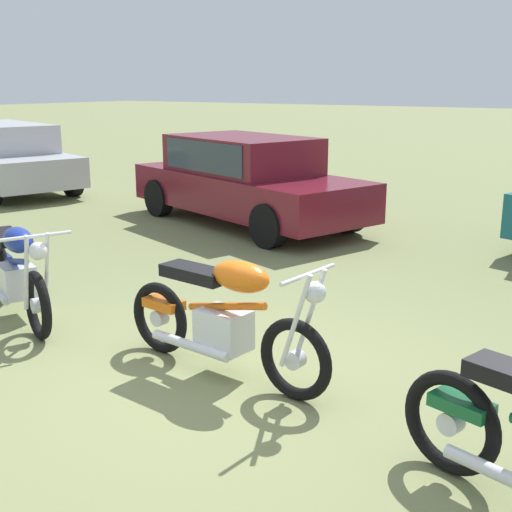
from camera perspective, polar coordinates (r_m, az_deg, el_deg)
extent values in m
plane|color=olive|center=(5.34, -3.58, -10.79)|extent=(120.00, 120.00, 0.00)
torus|color=black|center=(6.43, -18.01, -3.99)|extent=(0.62, 0.33, 0.64)
torus|color=black|center=(7.78, -20.89, -1.07)|extent=(0.62, 0.33, 0.64)
cylinder|color=silver|center=(6.43, -18.01, -3.99)|extent=(0.17, 0.15, 0.14)
cylinder|color=silver|center=(7.78, -20.89, -1.07)|extent=(0.17, 0.15, 0.14)
cylinder|color=silver|center=(6.30, -17.31, -1.16)|extent=(0.26, 0.14, 0.73)
cylinder|color=silver|center=(6.26, -18.88, -1.39)|extent=(0.26, 0.14, 0.73)
cube|color=silver|center=(7.06, -19.59, -1.96)|extent=(0.48, 0.43, 0.32)
cylinder|color=navy|center=(6.99, -19.66, -0.44)|extent=(0.75, 0.36, 0.22)
ellipsoid|color=navy|center=(6.79, -19.53, 1.29)|extent=(0.58, 0.44, 0.24)
cube|color=black|center=(7.26, -20.42, 1.55)|extent=(0.65, 0.45, 0.10)
cube|color=navy|center=(7.69, -20.88, -0.17)|extent=(0.40, 0.30, 0.08)
cylinder|color=silver|center=(6.17, -18.23, 1.60)|extent=(0.28, 0.60, 0.03)
sphere|color=silver|center=(6.14, -17.99, 0.40)|extent=(0.21, 0.21, 0.16)
torus|color=black|center=(4.99, 3.35, -8.74)|extent=(0.63, 0.14, 0.63)
torus|color=black|center=(5.88, -8.17, -5.19)|extent=(0.63, 0.14, 0.63)
cylinder|color=silver|center=(4.99, 3.35, -8.74)|extent=(0.15, 0.11, 0.14)
cylinder|color=silver|center=(5.88, -8.17, -5.19)|extent=(0.15, 0.11, 0.14)
cylinder|color=silver|center=(4.90, 4.59, -5.00)|extent=(0.27, 0.06, 0.74)
cylinder|color=silver|center=(4.76, 3.36, -5.57)|extent=(0.27, 0.06, 0.74)
cube|color=silver|center=(5.37, -2.76, -6.24)|extent=(0.42, 0.33, 0.32)
cylinder|color=orange|center=(5.28, -2.54, -4.29)|extent=(0.79, 0.13, 0.22)
ellipsoid|color=orange|center=(5.11, -1.31, -1.75)|extent=(0.54, 0.30, 0.24)
cube|color=black|center=(5.43, -5.18, -1.46)|extent=(0.62, 0.29, 0.10)
cube|color=orange|center=(5.79, -7.81, -4.02)|extent=(0.37, 0.21, 0.08)
cylinder|color=silver|center=(4.71, 4.46, -1.56)|extent=(0.08, 0.64, 0.03)
sphere|color=silver|center=(4.71, 5.03, -3.09)|extent=(0.17, 0.17, 0.16)
cylinder|color=silver|center=(5.45, -5.61, -7.55)|extent=(0.80, 0.15, 0.08)
torus|color=black|center=(4.27, 16.19, -13.41)|extent=(0.65, 0.25, 0.64)
cylinder|color=silver|center=(4.27, 16.19, -13.41)|extent=(0.16, 0.13, 0.14)
cube|color=#14592D|center=(4.18, 17.03, -11.96)|extent=(0.39, 0.26, 0.08)
cube|color=#B2B5BA|center=(15.35, -20.38, 7.14)|extent=(4.53, 2.85, 0.60)
cylinder|color=black|center=(14.40, -15.30, 6.17)|extent=(0.68, 0.39, 0.64)
cylinder|color=black|center=(16.97, -19.32, 7.07)|extent=(0.68, 0.39, 0.64)
cube|color=maroon|center=(11.10, -0.71, 5.54)|extent=(4.75, 2.97, 0.60)
cube|color=maroon|center=(11.14, -1.20, 8.58)|extent=(2.79, 2.21, 0.60)
cube|color=#2D3842|center=(11.14, -1.20, 8.68)|extent=(2.45, 2.13, 0.48)
cylinder|color=black|center=(10.55, 7.81, 3.67)|extent=(0.68, 0.40, 0.64)
cylinder|color=black|center=(9.48, 1.08, 2.58)|extent=(0.68, 0.40, 0.64)
cylinder|color=black|center=(12.81, -2.04, 5.69)|extent=(0.68, 0.40, 0.64)
cylinder|color=black|center=(11.94, -8.25, 4.91)|extent=(0.68, 0.40, 0.64)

